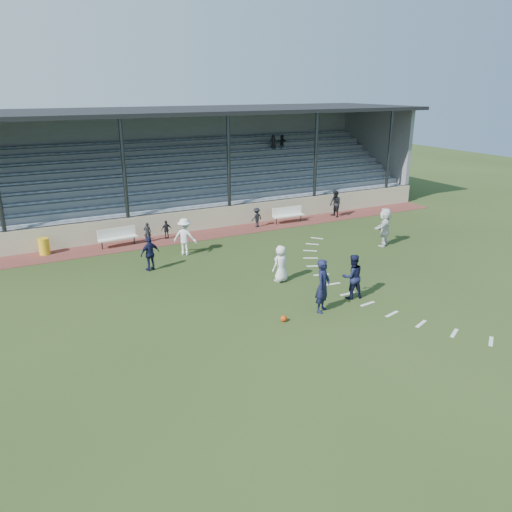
{
  "coord_description": "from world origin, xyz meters",
  "views": [
    {
      "loc": [
        -8.94,
        -14.64,
        7.89
      ],
      "look_at": [
        0.0,
        2.5,
        1.3
      ],
      "focal_mm": 35.0,
      "sensor_mm": 36.0,
      "label": 1
    }
  ],
  "objects_px": {
    "player_white_lead": "(281,264)",
    "bench_right": "(288,213)",
    "trash_bin": "(44,246)",
    "bench_left": "(117,235)",
    "official": "(335,204)",
    "player_navy_lead": "(323,286)",
    "football": "(284,319)"
  },
  "relations": [
    {
      "from": "trash_bin",
      "to": "player_white_lead",
      "type": "distance_m",
      "value": 12.03
    },
    {
      "from": "trash_bin",
      "to": "official",
      "type": "relative_size",
      "value": 0.49
    },
    {
      "from": "player_navy_lead",
      "to": "bench_right",
      "type": "bearing_deg",
      "value": 30.11
    },
    {
      "from": "player_white_lead",
      "to": "official",
      "type": "relative_size",
      "value": 0.94
    },
    {
      "from": "player_navy_lead",
      "to": "trash_bin",
      "type": "bearing_deg",
      "value": 90.9
    },
    {
      "from": "trash_bin",
      "to": "football",
      "type": "distance_m",
      "value": 13.62
    },
    {
      "from": "football",
      "to": "official",
      "type": "bearing_deg",
      "value": 47.29
    },
    {
      "from": "football",
      "to": "official",
      "type": "xyz_separation_m",
      "value": [
        10.45,
        11.32,
        0.75
      ]
    },
    {
      "from": "official",
      "to": "trash_bin",
      "type": "bearing_deg",
      "value": -90.53
    },
    {
      "from": "bench_right",
      "to": "official",
      "type": "height_order",
      "value": "official"
    },
    {
      "from": "bench_left",
      "to": "player_white_lead",
      "type": "relative_size",
      "value": 1.28
    },
    {
      "from": "player_white_lead",
      "to": "player_navy_lead",
      "type": "height_order",
      "value": "player_navy_lead"
    },
    {
      "from": "bench_right",
      "to": "football",
      "type": "height_order",
      "value": "bench_right"
    },
    {
      "from": "trash_bin",
      "to": "player_white_lead",
      "type": "height_order",
      "value": "player_white_lead"
    },
    {
      "from": "bench_right",
      "to": "football",
      "type": "xyz_separation_m",
      "value": [
        -7.09,
        -11.53,
        -0.47
      ]
    },
    {
      "from": "football",
      "to": "player_white_lead",
      "type": "xyz_separation_m",
      "value": [
        1.84,
        3.38,
        0.68
      ]
    },
    {
      "from": "official",
      "to": "football",
      "type": "bearing_deg",
      "value": -41.45
    },
    {
      "from": "player_white_lead",
      "to": "player_navy_lead",
      "type": "distance_m",
      "value": 3.29
    },
    {
      "from": "bench_right",
      "to": "player_white_lead",
      "type": "relative_size",
      "value": 1.26
    },
    {
      "from": "player_white_lead",
      "to": "bench_right",
      "type": "bearing_deg",
      "value": -137.45
    },
    {
      "from": "bench_left",
      "to": "football",
      "type": "bearing_deg",
      "value": -80.31
    },
    {
      "from": "bench_left",
      "to": "player_navy_lead",
      "type": "xyz_separation_m",
      "value": [
        4.87,
        -11.45,
        0.42
      ]
    },
    {
      "from": "football",
      "to": "player_navy_lead",
      "type": "distance_m",
      "value": 1.92
    },
    {
      "from": "player_white_lead",
      "to": "player_navy_lead",
      "type": "xyz_separation_m",
      "value": [
        -0.14,
        -3.28,
        0.21
      ]
    },
    {
      "from": "bench_left",
      "to": "player_white_lead",
      "type": "height_order",
      "value": "player_white_lead"
    },
    {
      "from": "trash_bin",
      "to": "bench_right",
      "type": "bearing_deg",
      "value": -1.36
    },
    {
      "from": "bench_right",
      "to": "football",
      "type": "relative_size",
      "value": 8.86
    },
    {
      "from": "bench_right",
      "to": "player_navy_lead",
      "type": "xyz_separation_m",
      "value": [
        -5.39,
        -11.43,
        0.42
      ]
    },
    {
      "from": "bench_left",
      "to": "bench_right",
      "type": "height_order",
      "value": "same"
    },
    {
      "from": "bench_left",
      "to": "official",
      "type": "height_order",
      "value": "official"
    },
    {
      "from": "football",
      "to": "player_navy_lead",
      "type": "relative_size",
      "value": 0.11
    },
    {
      "from": "football",
      "to": "player_navy_lead",
      "type": "xyz_separation_m",
      "value": [
        1.7,
        0.1,
        0.89
      ]
    }
  ]
}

